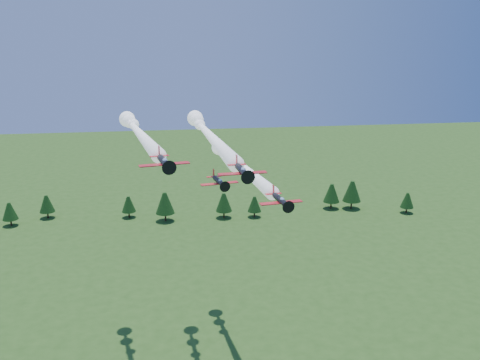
{
  "coord_description": "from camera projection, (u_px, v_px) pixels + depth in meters",
  "views": [
    {
      "loc": [
        -9.43,
        -85.53,
        69.8
      ],
      "look_at": [
        2.93,
        0.0,
        45.48
      ],
      "focal_mm": 40.0,
      "sensor_mm": 36.0,
      "label": 1
    }
  ],
  "objects": [
    {
      "name": "plane_right",
      "position": [
        237.0,
        163.0,
        118.91
      ],
      "size": [
        11.61,
        50.68,
        3.7
      ],
      "rotation": [
        0.0,
        0.0,
        0.13
      ],
      "color": "black",
      "rests_on": "ground"
    },
    {
      "name": "plane_slot",
      "position": [
        219.0,
        181.0,
        95.3
      ],
      "size": [
        6.92,
        7.59,
        2.42
      ],
      "rotation": [
        0.0,
        0.0,
        0.19
      ],
      "color": "black",
      "rests_on": "ground"
    },
    {
      "name": "plane_lead",
      "position": [
        207.0,
        133.0,
        108.02
      ],
      "size": [
        9.66,
        55.98,
        3.7
      ],
      "rotation": [
        0.0,
        0.0,
        0.08
      ],
      "color": "black",
      "rests_on": "ground"
    },
    {
      "name": "treeline",
      "position": [
        186.0,
        201.0,
        205.52
      ],
      "size": [
        174.25,
        19.58,
        11.65
      ],
      "color": "#382314",
      "rests_on": "ground"
    },
    {
      "name": "plane_left",
      "position": [
        138.0,
        131.0,
        110.36
      ],
      "size": [
        14.35,
        50.52,
        3.7
      ],
      "rotation": [
        0.0,
        0.0,
        0.19
      ],
      "color": "black",
      "rests_on": "ground"
    }
  ]
}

